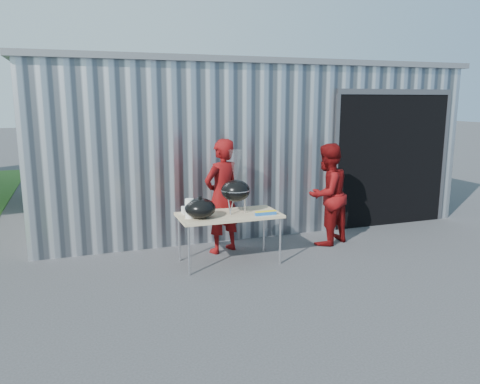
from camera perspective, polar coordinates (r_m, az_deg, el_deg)
name	(u,v)px	position (r m, az deg, el deg)	size (l,w,h in m)	color
ground	(267,274)	(6.67, 3.28, -9.97)	(80.00, 80.00, 0.00)	#363639
building	(227,138)	(10.87, -1.60, 6.60)	(8.20, 6.20, 3.10)	#B8BDC4
folding_table	(229,217)	(6.91, -1.34, -3.01)	(1.50, 0.75, 0.75)	tan
kettle_grill	(236,185)	(6.88, -0.54, 0.85)	(0.44, 0.44, 0.94)	black
grill_lid	(200,208)	(6.65, -4.87, -1.99)	(0.44, 0.44, 0.32)	black
paper_towels	(189,209)	(6.66, -6.19, -2.02)	(0.12, 0.12, 0.28)	white
white_tub	(189,210)	(6.97, -6.25, -2.20)	(0.20, 0.15, 0.10)	white
foil_box	(266,213)	(6.83, 3.16, -2.58)	(0.32, 0.06, 0.06)	#1A55A9
person_cook	(222,196)	(7.39, -2.20, -0.52)	(0.66, 0.43, 1.82)	#600A0A
person_bystander	(327,194)	(7.94, 10.55, -0.28)	(0.83, 0.64, 1.70)	#600A0A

